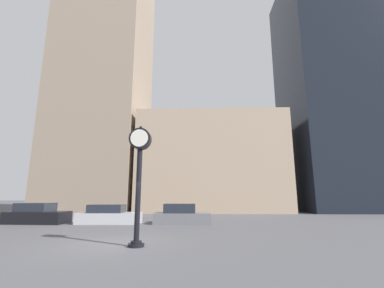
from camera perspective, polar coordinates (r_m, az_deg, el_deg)
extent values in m
plane|color=#515156|center=(11.85, -17.18, -20.49)|extent=(200.00, 200.00, 0.00)
cube|color=gray|center=(41.94, -18.60, 14.77)|extent=(11.65, 12.00, 40.13)
cube|color=tan|center=(35.38, 4.22, -4.69)|extent=(18.30, 12.00, 12.21)
cube|color=black|center=(42.79, 29.05, 10.67)|extent=(13.36, 12.00, 34.03)
cylinder|color=black|center=(11.04, -12.32, -21.11)|extent=(0.64, 0.64, 0.12)
cylinder|color=black|center=(11.02, -12.30, -20.55)|extent=(0.43, 0.43, 0.10)
cylinder|color=black|center=(10.88, -11.87, -10.73)|extent=(0.21, 0.21, 3.66)
cylinder|color=black|center=(11.13, -11.39, 1.09)|extent=(0.90, 0.41, 0.90)
cylinder|color=white|center=(10.93, -11.65, 1.33)|extent=(0.74, 0.02, 0.74)
cylinder|color=white|center=(11.33, -11.15, 0.85)|extent=(0.74, 0.02, 0.74)
sphere|color=black|center=(11.25, -11.29, 3.63)|extent=(0.12, 0.12, 0.12)
cube|color=black|center=(22.31, -31.15, -13.80)|extent=(4.34, 2.02, 0.85)
cube|color=#232833|center=(22.39, -31.40, -11.88)|extent=(2.42, 1.71, 0.61)
cube|color=#BCBCC1|center=(20.21, -17.87, -15.39)|extent=(4.46, 1.91, 0.76)
cube|color=#232833|center=(20.23, -18.36, -13.45)|extent=(2.47, 1.65, 0.58)
cube|color=slate|center=(19.25, -2.07, -16.15)|extent=(4.05, 1.95, 0.76)
cube|color=#232833|center=(19.22, -2.68, -14.04)|extent=(2.23, 1.71, 0.65)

